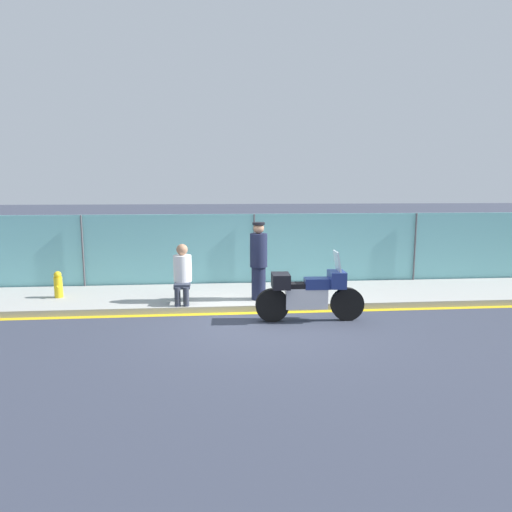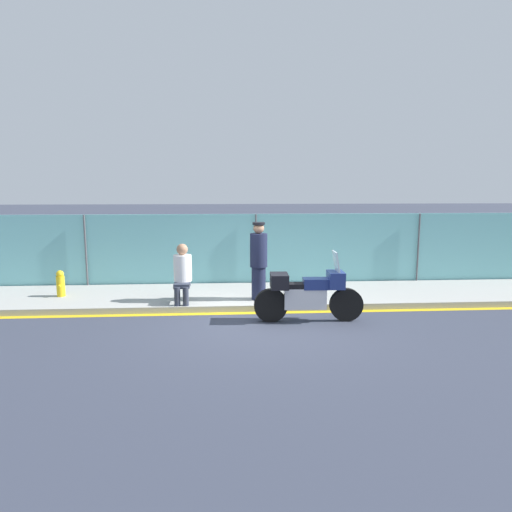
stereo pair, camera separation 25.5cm
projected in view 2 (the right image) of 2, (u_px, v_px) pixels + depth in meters
ground_plane at (266, 323)px, 9.38m from camera, size 120.00×120.00×0.00m
sidewalk at (259, 296)px, 11.39m from camera, size 33.76×2.43×0.14m
curb_paint_stripe at (263, 313)px, 10.11m from camera, size 33.76×0.18×0.01m
storefront_fence at (256, 251)px, 12.53m from camera, size 32.07×0.17×2.03m
motorcycle at (308, 293)px, 9.41m from camera, size 2.27×0.54×1.47m
officer_standing at (259, 260)px, 10.60m from camera, size 0.41×0.41×1.82m
person_seated_on_curb at (182, 270)px, 10.41m from camera, size 0.42×0.70×1.34m
fire_hydrant at (61, 284)px, 10.99m from camera, size 0.20×0.24×0.64m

